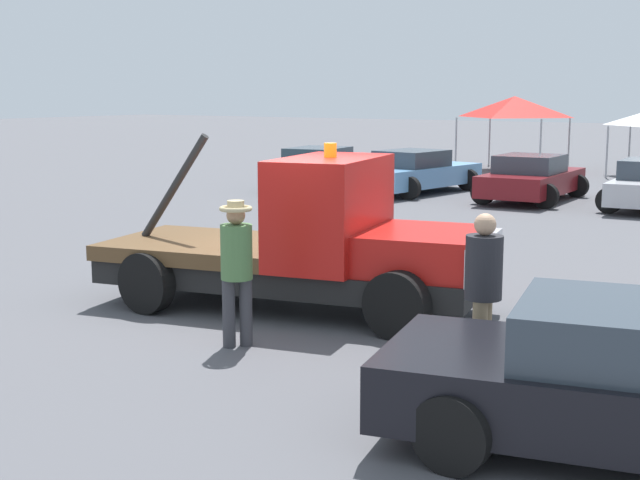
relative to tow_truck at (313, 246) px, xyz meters
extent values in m
plane|color=#545459|center=(-0.34, -0.07, -0.94)|extent=(160.00, 160.00, 0.00)
cube|color=black|center=(-0.34, -0.07, -0.41)|extent=(5.79, 3.02, 0.35)
cube|color=red|center=(1.60, 0.33, 0.04)|extent=(1.88, 2.12, 0.55)
cube|color=silver|center=(2.41, 0.49, 0.01)|extent=(0.51, 1.95, 0.50)
cube|color=red|center=(0.25, 0.05, 0.52)|extent=(1.62, 2.38, 1.51)
cube|color=brown|center=(-1.69, -0.34, -0.13)|extent=(3.13, 2.69, 0.22)
cylinder|color=black|center=(-2.21, -0.45, 0.76)|extent=(1.19, 0.35, 1.63)
cylinder|color=orange|center=(0.25, 0.05, 1.37)|extent=(0.18, 0.18, 0.20)
cylinder|color=black|center=(1.32, 1.33, -0.50)|extent=(0.88, 0.26, 0.88)
cylinder|color=black|center=(1.73, -0.71, -0.50)|extent=(0.88, 0.26, 0.88)
cylinder|color=black|center=(-2.30, 0.59, -0.50)|extent=(0.88, 0.26, 0.88)
cylinder|color=black|center=(-1.89, -1.44, -0.50)|extent=(0.88, 0.26, 0.88)
cylinder|color=black|center=(3.64, -2.24, -0.60)|extent=(0.68, 0.22, 0.68)
cylinder|color=black|center=(4.03, -4.03, -0.60)|extent=(0.68, 0.22, 0.68)
cylinder|color=#847051|center=(3.22, -1.45, -0.50)|extent=(0.17, 0.17, 0.89)
cylinder|color=#847051|center=(3.26, -1.67, -0.50)|extent=(0.17, 0.17, 0.89)
cylinder|color=#28282D|center=(3.24, -1.56, 0.30)|extent=(0.41, 0.41, 0.70)
sphere|color=tan|center=(3.24, -1.56, 0.77)|extent=(0.24, 0.24, 0.24)
cylinder|color=#38383D|center=(0.30, -1.98, -0.52)|extent=(0.16, 0.16, 0.85)
cylinder|color=#38383D|center=(0.17, -2.15, -0.52)|extent=(0.16, 0.16, 0.85)
cylinder|color=#4C7542|center=(0.24, -2.06, 0.25)|extent=(0.39, 0.39, 0.67)
sphere|color=#A87A56|center=(0.24, -2.06, 0.70)|extent=(0.23, 0.23, 0.23)
torus|color=tan|center=(0.24, -2.06, 0.78)|extent=(0.40, 0.40, 0.06)
cylinder|color=tan|center=(0.24, -2.06, 0.83)|extent=(0.21, 0.21, 0.10)
cube|color=#196670|center=(-8.85, 13.90, -0.40)|extent=(2.48, 5.04, 0.60)
cube|color=#333D47|center=(-8.82, 13.66, 0.15)|extent=(1.88, 2.23, 0.50)
cylinder|color=black|center=(-9.94, 15.41, -0.60)|extent=(0.68, 0.22, 0.68)
cylinder|color=black|center=(-8.20, 15.65, -0.60)|extent=(0.68, 0.22, 0.68)
cylinder|color=black|center=(-9.50, 12.15, -0.60)|extent=(0.68, 0.22, 0.68)
cylinder|color=black|center=(-7.76, 12.39, -0.60)|extent=(0.68, 0.22, 0.68)
cube|color=#669ED1|center=(-5.60, 14.31, -0.40)|extent=(2.52, 4.94, 0.60)
cube|color=#333D47|center=(-5.63, 14.07, 0.15)|extent=(1.91, 2.20, 0.50)
cylinder|color=black|center=(-6.24, 16.02, -0.60)|extent=(0.68, 0.22, 0.68)
cylinder|color=black|center=(-4.49, 15.77, -0.60)|extent=(0.68, 0.22, 0.68)
cylinder|color=black|center=(-6.70, 12.84, -0.60)|extent=(0.68, 0.22, 0.68)
cylinder|color=black|center=(-4.95, 12.59, -0.60)|extent=(0.68, 0.22, 0.68)
cube|color=maroon|center=(-1.88, 14.31, -0.40)|extent=(2.03, 4.57, 0.60)
cube|color=#333D47|center=(-1.87, 14.08, 0.15)|extent=(1.71, 1.95, 0.50)
cylinder|color=black|center=(-2.82, 15.81, -0.60)|extent=(0.68, 0.22, 0.68)
cylinder|color=black|center=(-1.04, 15.87, -0.60)|extent=(0.68, 0.22, 0.68)
cylinder|color=black|center=(-2.72, 12.75, -0.60)|extent=(0.68, 0.22, 0.68)
cylinder|color=black|center=(-0.94, 12.81, -0.60)|extent=(0.68, 0.22, 0.68)
cylinder|color=black|center=(0.56, 15.85, -0.60)|extent=(0.68, 0.22, 0.68)
cylinder|color=black|center=(0.75, 12.79, -0.60)|extent=(0.68, 0.22, 0.68)
cylinder|color=#9E9EA3|center=(-7.75, 21.99, 0.12)|extent=(0.07, 0.07, 2.12)
cylinder|color=#9E9EA3|center=(-4.32, 21.99, 0.12)|extent=(0.07, 0.07, 2.12)
cylinder|color=#9E9EA3|center=(-7.75, 25.42, 0.12)|extent=(0.07, 0.07, 2.12)
cylinder|color=#9E9EA3|center=(-4.32, 25.42, 0.12)|extent=(0.07, 0.07, 2.12)
pyramid|color=red|center=(-6.04, 23.71, 1.58)|extent=(3.43, 3.43, 0.82)
cylinder|color=#9E9EA3|center=(-1.98, 22.46, 0.00)|extent=(0.07, 0.07, 1.88)
cylinder|color=#9E9EA3|center=(-1.98, 25.65, 0.00)|extent=(0.07, 0.07, 1.88)
cube|color=black|center=(-0.73, 4.56, -0.92)|extent=(0.40, 0.40, 0.04)
cone|color=orange|center=(-0.73, 4.56, -0.67)|extent=(0.36, 0.36, 0.55)
camera|label=1|loc=(6.90, -10.47, 2.18)|focal=50.00mm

